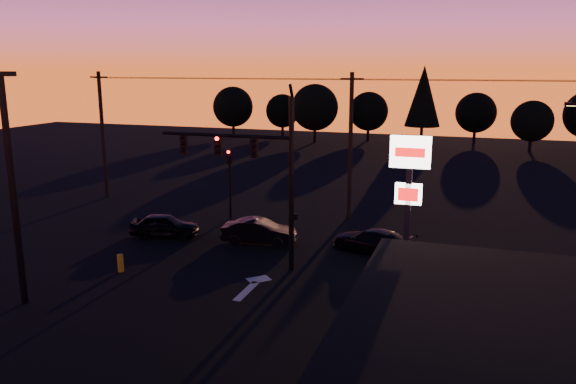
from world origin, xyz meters
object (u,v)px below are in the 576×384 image
at_px(pylon_sign, 409,186).
at_px(car_mid, 259,231).
at_px(parking_lot_light, 11,175).
at_px(secondary_signal, 230,174).
at_px(car_left, 165,225).
at_px(car_right, 372,241).
at_px(suv_parked, 514,356).
at_px(traffic_signal_mast, 258,164).
at_px(bollard, 120,263).

relative_size(pylon_sign, car_mid, 1.70).
distance_m(parking_lot_light, pylon_sign, 15.19).
relative_size(secondary_signal, car_left, 1.15).
bearing_deg(car_mid, car_right, -94.14).
relative_size(car_left, suv_parked, 0.83).
xyz_separation_m(traffic_signal_mast, pylon_sign, (7.10, -2.49, -0.02)).
xyz_separation_m(pylon_sign, car_right, (-2.37, 6.21, -4.28)).
distance_m(traffic_signal_mast, car_mid, 5.61).
height_order(traffic_signal_mast, suv_parked, traffic_signal_mast).
height_order(secondary_signal, car_right, secondary_signal).
height_order(pylon_sign, car_left, pylon_sign).
distance_m(traffic_signal_mast, suv_parked, 13.46).
height_order(traffic_signal_mast, car_right, traffic_signal_mast).
relative_size(parking_lot_light, bollard, 11.08).
height_order(secondary_signal, car_mid, secondary_signal).
height_order(car_left, suv_parked, car_left).
relative_size(car_left, car_right, 0.87).
bearing_deg(pylon_sign, secondary_signal, 140.23).
xyz_separation_m(bollard, car_left, (-0.93, 5.50, 0.23)).
height_order(traffic_signal_mast, pylon_sign, traffic_signal_mast).
xyz_separation_m(traffic_signal_mast, car_mid, (-1.34, 3.37, -4.28)).
distance_m(secondary_signal, car_mid, 5.88).
bearing_deg(traffic_signal_mast, parking_lot_light, -136.63).
height_order(parking_lot_light, car_right, parking_lot_light).
height_order(secondary_signal, car_left, secondary_signal).
bearing_deg(car_left, bollard, 175.77).
bearing_deg(bollard, parking_lot_light, -109.95).
distance_m(secondary_signal, pylon_sign, 15.75).
distance_m(pylon_sign, bollard, 13.71).
xyz_separation_m(traffic_signal_mast, car_left, (-6.78, 2.78, -4.29)).
relative_size(secondary_signal, suv_parked, 0.95).
relative_size(car_mid, car_right, 0.92).
bearing_deg(suv_parked, car_mid, 126.41).
bearing_deg(car_right, traffic_signal_mast, -28.71).
bearing_deg(pylon_sign, bollard, -179.03).
relative_size(bollard, suv_parked, 0.18).
bearing_deg(traffic_signal_mast, car_mid, 111.69).
height_order(car_left, car_mid, car_mid).
distance_m(secondary_signal, car_left, 5.54).
bearing_deg(traffic_signal_mast, secondary_signal, 123.19).
xyz_separation_m(parking_lot_light, pylon_sign, (14.50, 4.50, -0.36)).
bearing_deg(secondary_signal, car_mid, -49.20).
distance_m(parking_lot_light, car_left, 10.83).
relative_size(pylon_sign, suv_parked, 1.48).
distance_m(traffic_signal_mast, parking_lot_light, 10.19).
bearing_deg(parking_lot_light, pylon_sign, 17.23).
relative_size(secondary_signal, bollard, 5.27).
xyz_separation_m(car_right, suv_parked, (6.23, -10.23, 0.01)).
bearing_deg(bollard, suv_parked, -12.75).
relative_size(parking_lot_light, car_right, 2.11).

